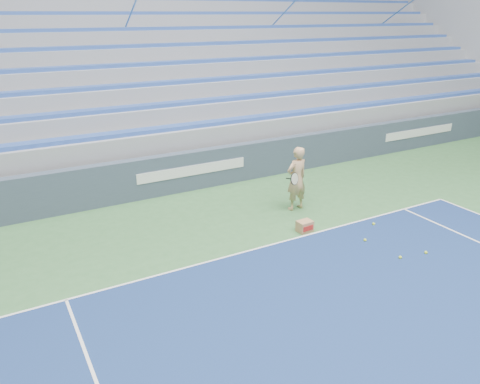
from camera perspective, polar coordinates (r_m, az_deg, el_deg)
name	(u,v)px	position (r m, az deg, el deg)	size (l,w,h in m)	color
sponsor_barrier	(191,170)	(13.13, -6.01, 2.63)	(30.00, 0.32, 1.10)	#394657
bleachers	(126,80)	(18.03, -13.72, 13.08)	(31.00, 9.15, 7.30)	gray
tennis_player	(296,179)	(11.69, 6.90, 1.63)	(0.92, 0.84, 1.63)	tan
ball_box	(305,226)	(10.76, 7.90, -4.16)	(0.36, 0.29, 0.26)	#A77B51
tennis_ball_0	(426,253)	(10.47, 21.73, -6.87)	(0.07, 0.07, 0.07)	#C8E62F
tennis_ball_1	(308,225)	(11.05, 8.28, -4.00)	(0.07, 0.07, 0.07)	#C8E62F
tennis_ball_2	(400,257)	(10.10, 18.95, -7.55)	(0.07, 0.07, 0.07)	#C8E62F
tennis_ball_3	(374,224)	(11.43, 15.98, -3.76)	(0.07, 0.07, 0.07)	#C8E62F
tennis_ball_4	(365,240)	(10.60, 15.00, -5.68)	(0.07, 0.07, 0.07)	#C8E62F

